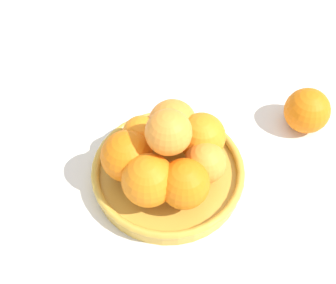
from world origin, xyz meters
name	(u,v)px	position (x,y,z in m)	size (l,w,h in m)	color
ground_plane	(168,179)	(0.00, 0.00, 0.00)	(4.00, 4.00, 0.00)	silver
fruit_bowl	(168,173)	(0.00, 0.00, 0.02)	(0.26, 0.26, 0.03)	gold
orange_pile	(167,152)	(0.00, 0.00, 0.08)	(0.20, 0.21, 0.13)	orange
stray_orange	(307,111)	(-0.09, 0.26, 0.04)	(0.08, 0.08, 0.08)	orange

